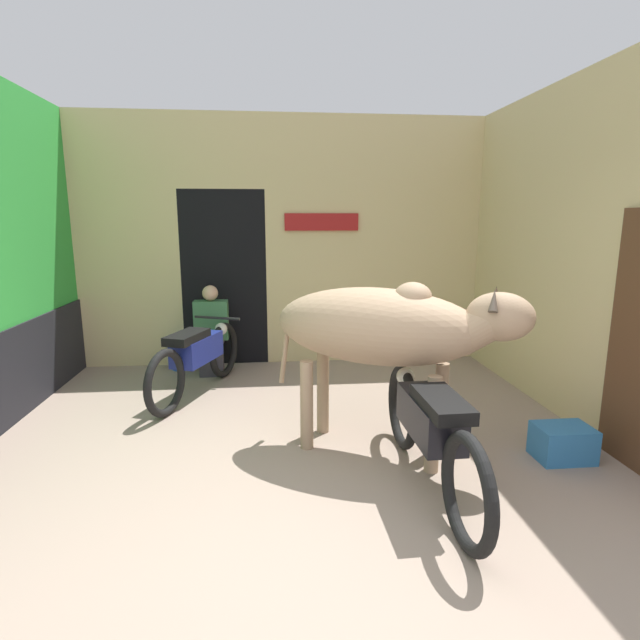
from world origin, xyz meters
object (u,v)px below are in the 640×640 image
shopkeeper_seated (211,329)px  motorcycle_far (197,355)px  plastic_stool (181,354)px  cow (386,329)px  motorcycle_near (430,427)px  crate (563,443)px

shopkeeper_seated → motorcycle_far: bearing=-95.2°
motorcycle_far → plastic_stool: 1.08m
cow → shopkeeper_seated: cow is taller
motorcycle_near → motorcycle_far: bearing=131.4°
plastic_stool → crate: bearing=-39.0°
shopkeeper_seated → motorcycle_near: bearing=-57.9°
cow → motorcycle_near: bearing=-72.0°
shopkeeper_seated → plastic_stool: (-0.43, 0.21, -0.37)m
shopkeeper_seated → crate: (3.09, -2.64, -0.44)m
motorcycle_far → cow: bearing=-42.5°
cow → motorcycle_far: cow is taller
motorcycle_near → motorcycle_far: (-1.93, 2.19, -0.02)m
motorcycle_near → motorcycle_far: size_ratio=1.11×
plastic_stool → crate: (3.53, -2.85, -0.07)m
crate → motorcycle_near: bearing=-165.3°
shopkeeper_seated → plastic_stool: 0.61m
motorcycle_near → shopkeeper_seated: size_ratio=1.86×
motorcycle_far → shopkeeper_seated: size_ratio=1.68×
motorcycle_far → shopkeeper_seated: 0.79m
motorcycle_near → motorcycle_far: motorcycle_near is taller
motorcycle_near → crate: motorcycle_near is taller
cow → plastic_stool: bearing=129.2°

